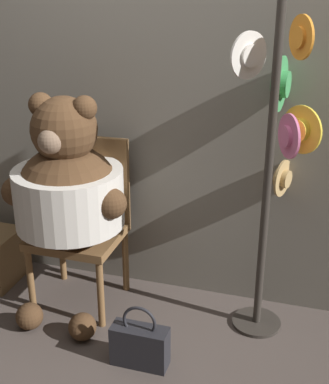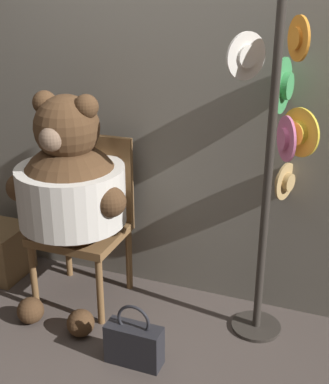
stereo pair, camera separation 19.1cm
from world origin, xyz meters
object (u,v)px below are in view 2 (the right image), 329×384
at_px(chair, 86,214).
at_px(hat_display_rack, 276,159).
at_px(handbag_on_ground, 134,343).
at_px(teddy_bear, 70,188).

distance_m(chair, hat_display_rack, 1.21).
height_order(chair, hat_display_rack, hat_display_rack).
xyz_separation_m(hat_display_rack, handbag_on_ground, (-0.56, -0.51, -0.91)).
bearing_deg(teddy_bear, chair, 90.49).
bearing_deg(teddy_bear, handbag_on_ground, -34.07).
height_order(chair, teddy_bear, teddy_bear).
bearing_deg(hat_display_rack, teddy_bear, -172.52).
bearing_deg(handbag_on_ground, hat_display_rack, 42.03).
distance_m(chair, teddy_bear, 0.28).
relative_size(chair, handbag_on_ground, 2.84).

